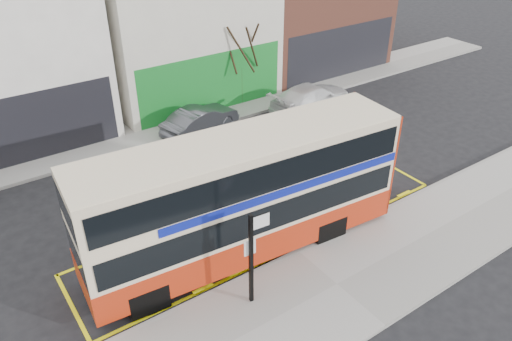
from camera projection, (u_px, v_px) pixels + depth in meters
ground at (291, 248)px, 17.10m from camera, size 120.00×120.00×0.00m
pavement at (337, 286)px, 15.44m from camera, size 40.00×4.00×0.15m
kerb at (298, 252)px, 16.80m from camera, size 40.00×0.15×0.15m
far_pavement at (154, 128)px, 24.78m from camera, size 50.00×3.00×0.15m
road_markings at (264, 224)px, 18.22m from camera, size 14.00×3.40×0.01m
terrace_green_shop at (172, 1)px, 26.70m from camera, size 9.00×8.01×11.30m
double_decker_bus at (245, 195)px, 15.90m from camera, size 10.77×3.30×4.24m
bus_stop_post at (253, 251)px, 13.89m from camera, size 0.77×0.16×3.12m
car_grey at (200, 120)px, 24.21m from camera, size 4.32×2.43×1.35m
car_white at (311, 98)px, 26.42m from camera, size 5.27×2.71×1.46m
street_tree_right at (240, 34)px, 25.45m from camera, size 2.65×2.65×5.73m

